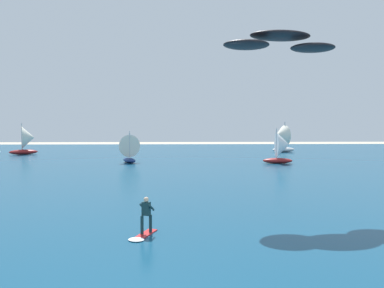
% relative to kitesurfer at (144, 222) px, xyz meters
% --- Properties ---
extents(ocean, '(160.00, 90.00, 0.10)m').
position_rel_kitesurfer_xyz_m(ocean, '(3.08, 35.70, -0.65)').
color(ocean, navy).
rests_on(ocean, ground).
extents(kitesurfer, '(1.23, 2.02, 1.67)m').
position_rel_kitesurfer_xyz_m(kitesurfer, '(0.00, 0.00, 0.00)').
color(kitesurfer, red).
rests_on(kitesurfer, ocean).
extents(kite, '(6.99, 3.22, 1.02)m').
position_rel_kitesurfer_xyz_m(kite, '(7.35, 5.12, 9.03)').
color(kite, black).
extents(sailboat_trailing, '(4.95, 4.37, 5.56)m').
position_rel_kitesurfer_xyz_m(sailboat_trailing, '(20.14, 50.71, 1.94)').
color(sailboat_trailing, silver).
rests_on(sailboat_trailing, ocean).
extents(sailboat_outermost, '(3.27, 3.67, 4.11)m').
position_rel_kitesurfer_xyz_m(sailboat_outermost, '(-5.24, 32.49, 1.28)').
color(sailboat_outermost, navy).
rests_on(sailboat_outermost, ocean).
extents(sailboat_mid_left, '(4.73, 4.23, 5.31)m').
position_rel_kitesurfer_xyz_m(sailboat_mid_left, '(-24.26, 46.98, 1.83)').
color(sailboat_mid_left, maroon).
rests_on(sailboat_mid_left, ocean).
extents(sailboat_heeled_over, '(3.88, 3.31, 4.49)m').
position_rel_kitesurfer_xyz_m(sailboat_heeled_over, '(14.69, 30.45, 1.45)').
color(sailboat_heeled_over, maroon).
rests_on(sailboat_heeled_over, ocean).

